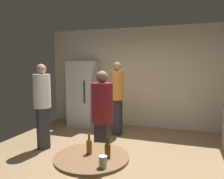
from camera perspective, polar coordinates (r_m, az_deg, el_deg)
name	(u,v)px	position (r m, az deg, el deg)	size (l,w,h in m)	color
ground_plane	(107,170)	(3.87, -1.36, -20.38)	(5.20, 5.20, 0.10)	#9E7C56
wall_back	(140,78)	(6.00, 7.31, 3.12)	(5.32, 0.06, 2.70)	silver
refrigerator	(83,93)	(6.13, -7.65, -1.04)	(0.70, 0.68, 1.80)	silver
foreground_table	(92,165)	(2.47, -5.36, -19.19)	(0.80, 0.80, 0.73)	olive
beer_bottle_amber	(89,146)	(2.45, -6.01, -14.61)	(0.06, 0.06, 0.23)	#8C5919
beer_bottle_brown	(108,150)	(2.33, -1.17, -15.72)	(0.06, 0.06, 0.23)	#593314
plastic_cup_white	(103,162)	(2.16, -2.39, -18.40)	(0.08, 0.08, 0.11)	white
person_in_maroon_shirt	(102,113)	(3.46, -2.59, -6.21)	(0.35, 0.35, 1.61)	#2D2D38
person_in_white_shirt	(42,100)	(4.55, -17.87, -2.56)	(0.47, 0.47, 1.72)	#2D2D38
person_in_orange_shirt	(117,93)	(5.18, 1.29, -0.82)	(0.40, 0.40, 1.77)	#2D2D38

